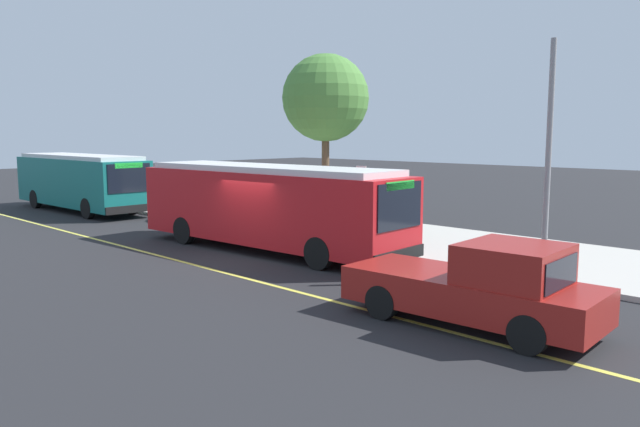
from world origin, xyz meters
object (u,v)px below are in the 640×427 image
(pedestrian_commuter, at_px, (333,207))
(waiting_bench, at_px, (354,220))
(route_sign_post, at_px, (361,194))
(transit_bus_main, at_px, (269,204))
(transit_bus_second, at_px, (81,180))
(pickup_truck, at_px, (480,287))

(pedestrian_commuter, bearing_deg, waiting_bench, 25.12)
(pedestrian_commuter, bearing_deg, route_sign_post, -29.21)
(transit_bus_main, bearing_deg, transit_bus_second, 178.94)
(transit_bus_main, distance_m, pickup_truck, 10.01)
(transit_bus_main, xyz_separation_m, pedestrian_commuter, (-0.66, 3.93, -0.50))
(transit_bus_main, bearing_deg, pickup_truck, -14.55)
(pickup_truck, height_order, pedestrian_commuter, pickup_truck)
(transit_bus_main, relative_size, waiting_bench, 6.91)
(route_sign_post, height_order, pedestrian_commuter, route_sign_post)
(transit_bus_second, relative_size, pedestrian_commuter, 6.03)
(transit_bus_second, xyz_separation_m, pickup_truck, (24.99, -2.79, -0.76))
(transit_bus_second, relative_size, pickup_truck, 1.85)
(pickup_truck, bearing_deg, transit_bus_second, 173.63)
(transit_bus_main, distance_m, pedestrian_commuter, 4.02)
(transit_bus_main, xyz_separation_m, transit_bus_second, (-15.33, 0.28, -0.00))
(transit_bus_second, distance_m, pedestrian_commuter, 15.12)
(transit_bus_second, xyz_separation_m, pedestrian_commuter, (14.67, 3.65, -0.50))
(pedestrian_commuter, bearing_deg, transit_bus_second, -166.03)
(pickup_truck, distance_m, pedestrian_commuter, 12.17)
(pedestrian_commuter, bearing_deg, pickup_truck, -31.96)
(waiting_bench, height_order, route_sign_post, route_sign_post)
(waiting_bench, bearing_deg, route_sign_post, -43.96)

